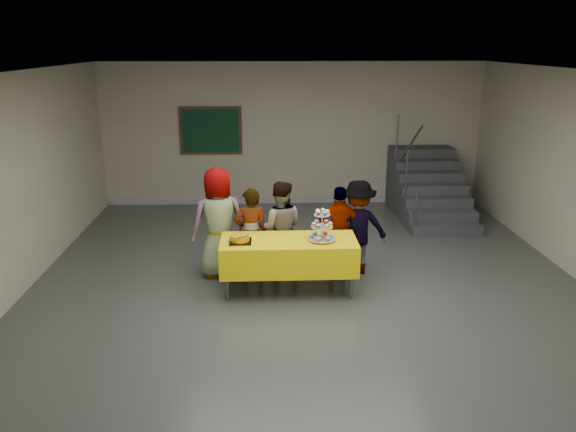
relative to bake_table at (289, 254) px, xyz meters
name	(u,v)px	position (x,y,z in m)	size (l,w,h in m)	color
room_shell	(313,147)	(0.28, -0.42, 1.57)	(10.00, 10.04, 3.02)	#4C514C
bake_table	(289,254)	(0.00, 0.00, 0.00)	(1.88, 0.78, 0.77)	#595960
cupcake_stand	(322,228)	(0.45, -0.05, 0.40)	(0.38, 0.38, 0.44)	silver
bear_cake	(240,238)	(-0.66, -0.06, 0.27)	(0.32, 0.36, 0.12)	black
schoolchild_a	(219,222)	(-1.01, 0.65, 0.27)	(0.81, 0.52, 1.65)	slate
schoolchild_b	(251,233)	(-0.53, 0.53, 0.13)	(0.50, 0.33, 1.37)	slate
schoolchild_c	(280,228)	(-0.10, 0.66, 0.16)	(0.70, 0.54, 1.44)	slate
schoolchild_d	(340,231)	(0.79, 0.59, 0.12)	(0.80, 0.33, 1.36)	slate
schoolchild_e	(358,227)	(1.07, 0.65, 0.16)	(0.93, 0.53, 1.44)	slate
staircase	(426,190)	(2.98, 3.69, -0.07)	(1.30, 2.40, 2.04)	#424447
noticeboard	(211,131)	(-1.43, 4.52, 1.04)	(1.30, 0.05, 1.00)	#472B16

